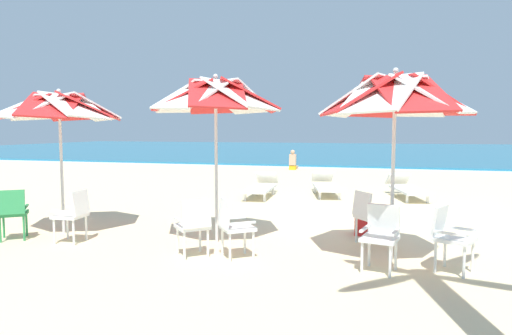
# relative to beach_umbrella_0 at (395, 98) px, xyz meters

# --- Properties ---
(ground_plane) EXTENTS (80.00, 80.00, 0.00)m
(ground_plane) POSITION_rel_beach_umbrella_0_xyz_m (-0.37, 3.23, -2.29)
(ground_plane) COLOR beige
(sea) EXTENTS (80.00, 36.00, 0.10)m
(sea) POSITION_rel_beach_umbrella_0_xyz_m (-0.37, 33.48, -2.24)
(sea) COLOR teal
(sea) RESTS_ON ground
(surf_foam) EXTENTS (80.00, 0.70, 0.01)m
(surf_foam) POSITION_rel_beach_umbrella_0_xyz_m (-0.37, 15.18, -2.28)
(surf_foam) COLOR white
(surf_foam) RESTS_ON ground
(beach_umbrella_0) EXTENTS (2.09, 2.09, 2.70)m
(beach_umbrella_0) POSITION_rel_beach_umbrella_0_xyz_m (0.00, 0.00, 0.00)
(beach_umbrella_0) COLOR silver
(beach_umbrella_0) RESTS_ON ground
(plastic_chair_0) EXTENTS (0.63, 0.62, 0.87)m
(plastic_chair_0) POSITION_rel_beach_umbrella_0_xyz_m (-0.33, 0.91, -1.79)
(plastic_chair_0) COLOR white
(plastic_chair_0) RESTS_ON ground
(plastic_chair_1) EXTENTS (0.61, 0.59, 0.87)m
(plastic_chair_1) POSITION_rel_beach_umbrella_0_xyz_m (0.72, -0.24, -1.79)
(plastic_chair_1) COLOR white
(plastic_chair_1) RESTS_ON ground
(plastic_chair_2) EXTENTS (0.53, 0.55, 0.87)m
(plastic_chair_2) POSITION_rel_beach_umbrella_0_xyz_m (-0.14, -0.43, -1.79)
(plastic_chair_2) COLOR white
(plastic_chair_2) RESTS_ON ground
(beach_umbrella_1) EXTENTS (2.17, 2.17, 2.75)m
(beach_umbrella_1) POSITION_rel_beach_umbrella_0_xyz_m (-2.75, 0.38, 0.08)
(beach_umbrella_1) COLOR silver
(beach_umbrella_1) RESTS_ON ground
(plastic_chair_3) EXTENTS (0.63, 0.63, 0.87)m
(plastic_chair_3) POSITION_rel_beach_umbrella_0_xyz_m (-2.76, -0.52, -1.79)
(plastic_chair_3) COLOR white
(plastic_chair_3) RESTS_ON ground
(plastic_chair_4) EXTENTS (0.63, 0.62, 0.87)m
(plastic_chair_4) POSITION_rel_beach_umbrella_0_xyz_m (-2.19, -0.42, -1.79)
(plastic_chair_4) COLOR white
(plastic_chair_4) RESTS_ON ground
(beach_umbrella_2) EXTENTS (2.15, 2.15, 2.57)m
(beach_umbrella_2) POSITION_rel_beach_umbrella_0_xyz_m (-5.63, 0.27, -0.06)
(beach_umbrella_2) COLOR silver
(beach_umbrella_2) RESTS_ON ground
(plastic_chair_5) EXTENTS (0.49, 0.47, 0.87)m
(plastic_chair_5) POSITION_rel_beach_umbrella_0_xyz_m (-5.00, -0.25, -1.79)
(plastic_chair_5) COLOR white
(plastic_chair_5) RESTS_ON ground
(plastic_chair_6) EXTENTS (0.62, 0.63, 0.87)m
(plastic_chair_6) POSITION_rel_beach_umbrella_0_xyz_m (-6.09, -0.40, -1.79)
(plastic_chair_6) COLOR #2D8C4C
(plastic_chair_6) RESTS_ON ground
(sun_lounger_0) EXTENTS (1.13, 2.23, 0.62)m
(sun_lounger_0) POSITION_rel_beach_umbrella_0_xyz_m (0.55, 6.23, -2.01)
(sun_lounger_0) COLOR white
(sun_lounger_0) RESTS_ON ground
(sun_lounger_1) EXTENTS (1.11, 2.23, 0.62)m
(sun_lounger_1) POSITION_rel_beach_umbrella_0_xyz_m (-1.64, 6.22, -2.01)
(sun_lounger_1) COLOR white
(sun_lounger_1) RESTS_ON ground
(sun_lounger_2) EXTENTS (0.75, 2.18, 0.62)m
(sun_lounger_2) POSITION_rel_beach_umbrella_0_xyz_m (-3.32, 5.43, -2.01)
(sun_lounger_2) COLOR white
(sun_lounger_2) RESTS_ON ground
(cooler_box) EXTENTS (0.50, 0.34, 0.40)m
(cooler_box) POSITION_rel_beach_umbrella_0_xyz_m (-0.34, 1.58, -2.08)
(cooler_box) COLOR red
(cooler_box) RESTS_ON ground
(beachgoer_seated) EXTENTS (0.30, 0.93, 0.92)m
(beachgoer_seated) POSITION_rel_beach_umbrella_0_xyz_m (-4.03, 13.93, -1.99)
(beachgoer_seated) COLOR yellow
(beachgoer_seated) RESTS_ON ground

